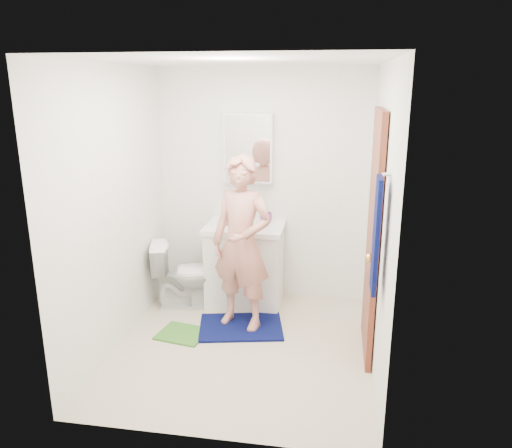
{
  "coord_description": "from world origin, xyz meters",
  "views": [
    {
      "loc": [
        0.75,
        -3.86,
        2.25
      ],
      "look_at": [
        0.07,
        0.25,
        1.06
      ],
      "focal_mm": 35.0,
      "sensor_mm": 36.0,
      "label": 1
    }
  ],
  "objects_px": {
    "toilet": "(186,274)",
    "soap_dispenser": "(226,217)",
    "medicine_cabinet": "(248,148)",
    "vanity_cabinet": "(245,266)",
    "man": "(242,243)",
    "towel": "(376,236)",
    "toothbrush_cup": "(266,218)"
  },
  "relations": [
    {
      "from": "medicine_cabinet",
      "to": "toilet",
      "type": "relative_size",
      "value": 1.01
    },
    {
      "from": "towel",
      "to": "man",
      "type": "distance_m",
      "value": 1.52
    },
    {
      "from": "medicine_cabinet",
      "to": "soap_dispenser",
      "type": "xyz_separation_m",
      "value": [
        -0.19,
        -0.26,
        -0.66
      ]
    },
    {
      "from": "towel",
      "to": "toothbrush_cup",
      "type": "bearing_deg",
      "value": 121.3
    },
    {
      "from": "medicine_cabinet",
      "to": "toilet",
      "type": "bearing_deg",
      "value": -145.35
    },
    {
      "from": "soap_dispenser",
      "to": "man",
      "type": "xyz_separation_m",
      "value": [
        0.26,
        -0.51,
        -0.11
      ]
    },
    {
      "from": "toilet",
      "to": "man",
      "type": "xyz_separation_m",
      "value": [
        0.66,
        -0.36,
        0.48
      ]
    },
    {
      "from": "toilet",
      "to": "vanity_cabinet",
      "type": "bearing_deg",
      "value": -88.0
    },
    {
      "from": "vanity_cabinet",
      "to": "medicine_cabinet",
      "type": "xyz_separation_m",
      "value": [
        0.0,
        0.22,
        1.2
      ]
    },
    {
      "from": "toilet",
      "to": "toothbrush_cup",
      "type": "height_order",
      "value": "toothbrush_cup"
    },
    {
      "from": "vanity_cabinet",
      "to": "toothbrush_cup",
      "type": "height_order",
      "value": "toothbrush_cup"
    },
    {
      "from": "medicine_cabinet",
      "to": "soap_dispenser",
      "type": "bearing_deg",
      "value": -125.67
    },
    {
      "from": "toothbrush_cup",
      "to": "man",
      "type": "relative_size",
      "value": 0.08
    },
    {
      "from": "soap_dispenser",
      "to": "man",
      "type": "relative_size",
      "value": 0.11
    },
    {
      "from": "towel",
      "to": "vanity_cabinet",
      "type": "bearing_deg",
      "value": 128.47
    },
    {
      "from": "medicine_cabinet",
      "to": "towel",
      "type": "bearing_deg",
      "value": -55.39
    },
    {
      "from": "vanity_cabinet",
      "to": "man",
      "type": "bearing_deg",
      "value": -82.46
    },
    {
      "from": "towel",
      "to": "soap_dispenser",
      "type": "bearing_deg",
      "value": 133.26
    },
    {
      "from": "soap_dispenser",
      "to": "toothbrush_cup",
      "type": "height_order",
      "value": "soap_dispenser"
    },
    {
      "from": "medicine_cabinet",
      "to": "soap_dispenser",
      "type": "height_order",
      "value": "medicine_cabinet"
    },
    {
      "from": "vanity_cabinet",
      "to": "medicine_cabinet",
      "type": "bearing_deg",
      "value": 90.0
    },
    {
      "from": "vanity_cabinet",
      "to": "man",
      "type": "height_order",
      "value": "man"
    },
    {
      "from": "soap_dispenser",
      "to": "man",
      "type": "bearing_deg",
      "value": -63.04
    },
    {
      "from": "toilet",
      "to": "toothbrush_cup",
      "type": "relative_size",
      "value": 5.45
    },
    {
      "from": "towel",
      "to": "toilet",
      "type": "height_order",
      "value": "towel"
    },
    {
      "from": "towel",
      "to": "man",
      "type": "relative_size",
      "value": 0.5
    },
    {
      "from": "vanity_cabinet",
      "to": "soap_dispenser",
      "type": "distance_m",
      "value": 0.57
    },
    {
      "from": "toilet",
      "to": "soap_dispenser",
      "type": "height_order",
      "value": "soap_dispenser"
    },
    {
      "from": "medicine_cabinet",
      "to": "man",
      "type": "relative_size",
      "value": 0.43
    },
    {
      "from": "vanity_cabinet",
      "to": "man",
      "type": "xyz_separation_m",
      "value": [
        0.07,
        -0.54,
        0.43
      ]
    },
    {
      "from": "man",
      "to": "toilet",
      "type": "bearing_deg",
      "value": 169.53
    },
    {
      "from": "medicine_cabinet",
      "to": "man",
      "type": "distance_m",
      "value": 1.09
    }
  ]
}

